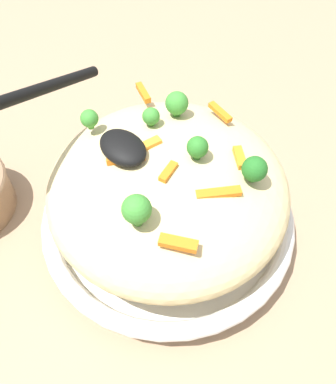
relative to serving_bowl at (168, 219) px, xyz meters
The scene contains 19 objects.
ground_plane 0.02m from the serving_bowl, ahead, with size 2.40×2.40×0.00m, color #9E7F60.
serving_bowl is the anchor object (origin of this frame).
pasta_mound 0.06m from the serving_bowl, ahead, with size 0.26×0.26×0.09m, color #DBC689.
carrot_piece_0 0.13m from the serving_bowl, 53.98° to the left, with size 0.03×0.01×0.01m, color orange.
carrot_piece_1 0.12m from the serving_bowl, 10.59° to the left, with size 0.04×0.01×0.01m, color orange.
carrot_piece_2 0.14m from the serving_bowl, 100.92° to the left, with size 0.03×0.01×0.01m, color orange.
carrot_piece_3 0.11m from the serving_bowl, 134.34° to the right, with size 0.04×0.01×0.01m, color orange.
carrot_piece_4 0.14m from the serving_bowl, 36.17° to the right, with size 0.03×0.01×0.01m, color orange.
carrot_piece_5 0.11m from the serving_bowl, 40.79° to the right, with size 0.02×0.01×0.01m, color orange.
carrot_piece_6 0.15m from the serving_bowl, 153.14° to the left, with size 0.03×0.01×0.01m, color orange.
carrot_piece_7 0.12m from the serving_bowl, 155.63° to the right, with size 0.02×0.01×0.01m, color orange.
carrot_piece_8 0.11m from the serving_bowl, behind, with size 0.02×0.01×0.01m, color orange.
broccoli_floret_0 0.14m from the serving_bowl, 36.20° to the left, with size 0.03×0.03×0.03m.
broccoli_floret_1 0.14m from the serving_bowl, 63.54° to the right, with size 0.03×0.03×0.03m.
broccoli_floret_2 0.13m from the serving_bowl, 156.40° to the left, with size 0.02×0.02×0.02m.
broccoli_floret_3 0.15m from the serving_bowl, 164.80° to the right, with size 0.02×0.02×0.02m.
broccoli_floret_4 0.14m from the serving_bowl, 130.91° to the left, with size 0.03×0.03×0.03m.
broccoli_floret_5 0.12m from the serving_bowl, 57.06° to the left, with size 0.02×0.02×0.03m.
serving_spoon 0.15m from the serving_bowl, 151.40° to the right, with size 0.15×0.18×0.09m.
Camera 1 is at (0.20, -0.18, 0.44)m, focal length 38.30 mm.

